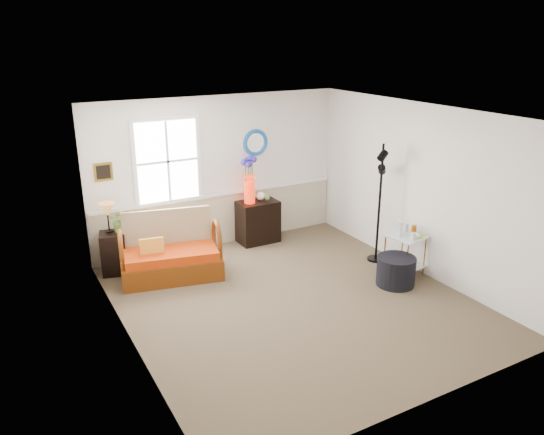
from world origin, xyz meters
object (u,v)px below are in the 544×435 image
loveseat (170,247)px  lamp_stand (114,253)px  cabinet (258,222)px  ottoman (396,271)px  side_table (404,255)px  floor_lamp (379,204)px

loveseat → lamp_stand: (-0.74, 0.54, -0.16)m
loveseat → cabinet: (1.83, 0.63, -0.11)m
lamp_stand → ottoman: bearing=-34.5°
side_table → floor_lamp: (-0.01, 0.64, 0.65)m
cabinet → side_table: bearing=-59.9°
lamp_stand → side_table: (3.91, -2.23, -0.01)m
loveseat → floor_lamp: 3.36m
side_table → lamp_stand: bearing=150.3°
loveseat → floor_lamp: size_ratio=0.77×
cabinet → side_table: (1.34, -2.32, -0.06)m
side_table → floor_lamp: 0.91m
floor_lamp → loveseat: bearing=144.6°
floor_lamp → ottoman: (-0.34, -0.85, -0.75)m
loveseat → side_table: loveseat is taller
side_table → floor_lamp: floor_lamp is taller
floor_lamp → cabinet: bearing=111.1°
lamp_stand → cabinet: size_ratio=0.88×
lamp_stand → cabinet: 2.57m
ottoman → side_table: bearing=31.3°
lamp_stand → floor_lamp: 4.25m
cabinet → floor_lamp: floor_lamp is taller
loveseat → ottoman: loveseat is taller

